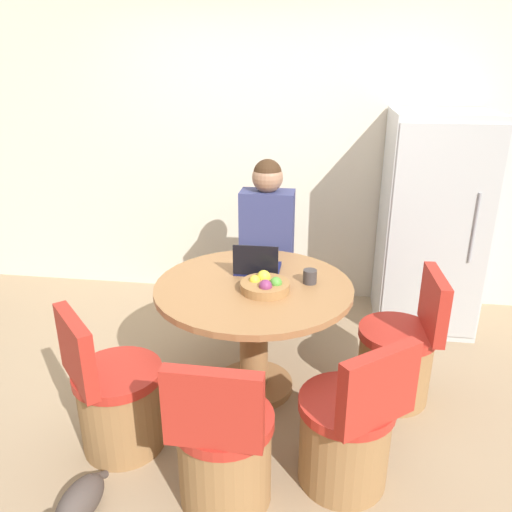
{
  "coord_description": "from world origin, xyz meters",
  "views": [
    {
      "loc": [
        0.48,
        -2.63,
        2.04
      ],
      "look_at": [
        0.07,
        0.23,
        0.91
      ],
      "focal_mm": 35.0,
      "sensor_mm": 36.0,
      "label": 1
    }
  ],
  "objects": [
    {
      "name": "wall_back",
      "position": [
        0.0,
        1.68,
        1.3
      ],
      "size": [
        7.0,
        0.06,
        2.6
      ],
      "color": "beige",
      "rests_on": "ground_plane"
    },
    {
      "name": "dining_table",
      "position": [
        0.07,
        0.13,
        0.56
      ],
      "size": [
        1.22,
        1.22,
        0.76
      ],
      "color": "olive",
      "rests_on": "ground_plane"
    },
    {
      "name": "person_seated",
      "position": [
        0.05,
        0.97,
        0.78
      ],
      "size": [
        0.4,
        0.37,
        1.39
      ],
      "rotation": [
        0.0,
        0.0,
        3.14
      ],
      "color": "#2D2D38",
      "rests_on": "ground_plane"
    },
    {
      "name": "fruit_bowl",
      "position": [
        0.15,
        0.06,
        0.8
      ],
      "size": [
        0.3,
        0.3,
        0.1
      ],
      "color": "olive",
      "rests_on": "dining_table"
    },
    {
      "name": "refrigerator",
      "position": [
        1.31,
        1.28,
        0.85
      ],
      "size": [
        0.75,
        0.73,
        1.71
      ],
      "color": "silver",
      "rests_on": "ground_plane"
    },
    {
      "name": "coffee_cup",
      "position": [
        0.41,
        0.21,
        0.8
      ],
      "size": [
        0.09,
        0.09,
        0.09
      ],
      "color": "#383333",
      "rests_on": "dining_table"
    },
    {
      "name": "laptop",
      "position": [
        0.06,
        0.33,
        0.8
      ],
      "size": [
        0.29,
        0.25,
        0.21
      ],
      "rotation": [
        0.0,
        0.0,
        3.14
      ],
      "color": "#141947",
      "rests_on": "dining_table"
    },
    {
      "name": "ground_plane",
      "position": [
        0.0,
        0.0,
        0.0
      ],
      "size": [
        12.0,
        12.0,
        0.0
      ],
      "primitive_type": "plane",
      "color": "#9E8466"
    },
    {
      "name": "cat",
      "position": [
        -0.61,
        -1.0,
        0.09
      ],
      "size": [
        0.22,
        0.44,
        0.18
      ],
      "rotation": [
        0.0,
        0.0,
        4.52
      ],
      "color": "#473D38",
      "rests_on": "ground_plane"
    },
    {
      "name": "chair_near_right_corner",
      "position": [
        0.65,
        -0.58,
        0.29
      ],
      "size": [
        0.55,
        0.55,
        0.87
      ],
      "rotation": [
        0.0,
        0.0,
        -2.46
      ],
      "color": "olive",
      "rests_on": "ground_plane"
    },
    {
      "name": "chair_near_left_corner",
      "position": [
        -0.6,
        -0.49,
        0.29
      ],
      "size": [
        0.56,
        0.56,
        0.87
      ],
      "rotation": [
        0.0,
        0.0,
        2.33
      ],
      "color": "olive",
      "rests_on": "ground_plane"
    },
    {
      "name": "chair_near_camera",
      "position": [
        0.06,
        -0.78,
        0.29
      ],
      "size": [
        0.48,
        0.48,
        0.87
      ],
      "rotation": [
        0.0,
        0.0,
        3.13
      ],
      "color": "olive",
      "rests_on": "ground_plane"
    },
    {
      "name": "chair_right_side",
      "position": [
        0.99,
        0.18,
        0.29
      ],
      "size": [
        0.48,
        0.48,
        0.87
      ],
      "rotation": [
        0.0,
        0.0,
        -1.52
      ],
      "color": "olive",
      "rests_on": "ground_plane"
    }
  ]
}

